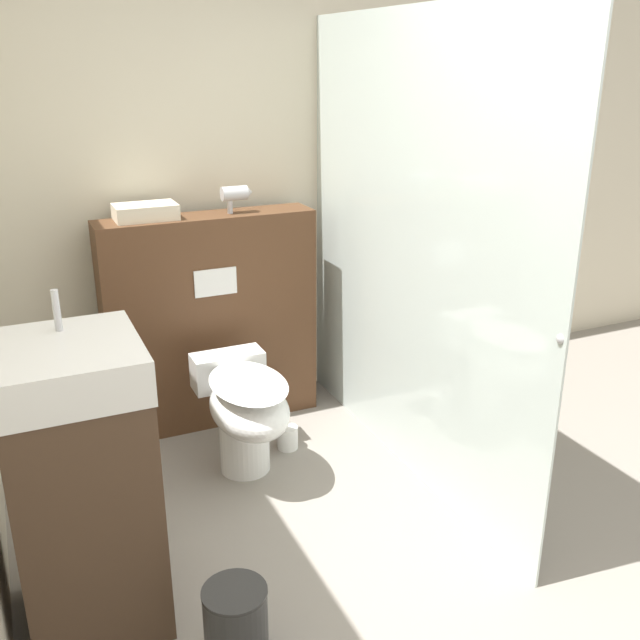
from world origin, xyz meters
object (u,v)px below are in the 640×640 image
(sink_vanity, at_px, (83,487))
(hair_drier, at_px, (236,194))
(toilet, at_px, (245,409))
(waste_bin, at_px, (236,627))

(sink_vanity, xyz_separation_m, hair_drier, (0.98, 1.26, 0.71))
(toilet, relative_size, sink_vanity, 0.56)
(toilet, distance_m, sink_vanity, 1.05)
(toilet, relative_size, hair_drier, 4.06)
(toilet, xyz_separation_m, waste_bin, (-0.41, -1.10, -0.19))
(hair_drier, bearing_deg, toilet, -107.44)
(toilet, distance_m, waste_bin, 1.18)
(toilet, bearing_deg, waste_bin, -110.42)
(sink_vanity, height_order, waste_bin, sink_vanity)
(toilet, distance_m, hair_drier, 1.10)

